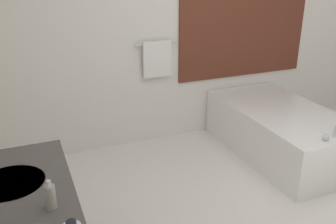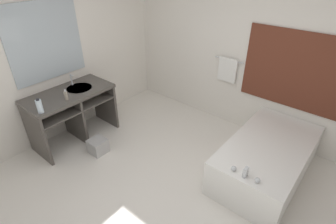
% 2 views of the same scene
% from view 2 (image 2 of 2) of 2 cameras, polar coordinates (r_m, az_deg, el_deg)
% --- Properties ---
extents(ground_plane, '(16.00, 16.00, 0.00)m').
position_cam_2_polar(ground_plane, '(3.41, -2.93, -18.98)').
color(ground_plane, silver).
rests_on(ground_plane, ground).
extents(wall_back_with_blinds, '(7.40, 0.13, 2.70)m').
position_cam_2_polar(wall_back_with_blinds, '(4.27, 17.84, 12.51)').
color(wall_back_with_blinds, white).
rests_on(wall_back_with_blinds, ground_plane).
extents(wall_left_with_mirror, '(0.08, 7.40, 2.70)m').
position_cam_2_polar(wall_left_with_mirror, '(4.25, -26.78, 10.70)').
color(wall_left_with_mirror, white).
rests_on(wall_left_with_mirror, ground_plane).
extents(vanity_counter, '(0.66, 1.27, 0.84)m').
position_cam_2_polar(vanity_counter, '(4.30, -20.05, 1.46)').
color(vanity_counter, '#4C4742').
rests_on(vanity_counter, ground_plane).
extents(sink_faucet, '(0.09, 0.04, 0.18)m').
position_cam_2_polar(sink_faucet, '(4.38, -20.27, 6.63)').
color(sink_faucet, silver).
rests_on(sink_faucet, vanity_counter).
extents(bathtub, '(0.92, 1.70, 0.63)m').
position_cam_2_polar(bathtub, '(3.80, 20.74, -9.18)').
color(bathtub, white).
rests_on(bathtub, ground_plane).
extents(water_bottle_1, '(0.08, 0.08, 0.20)m').
position_cam_2_polar(water_bottle_1, '(3.75, -26.19, 1.15)').
color(water_bottle_1, silver).
rests_on(water_bottle_1, vanity_counter).
extents(soap_dispenser, '(0.05, 0.05, 0.16)m').
position_cam_2_polar(soap_dispenser, '(3.95, -21.29, 3.38)').
color(soap_dispenser, gray).
rests_on(soap_dispenser, vanity_counter).
extents(waste_bin, '(0.24, 0.24, 0.22)m').
position_cam_2_polar(waste_bin, '(4.15, -15.00, -7.14)').
color(waste_bin, '#B2B2B2').
rests_on(waste_bin, ground_plane).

